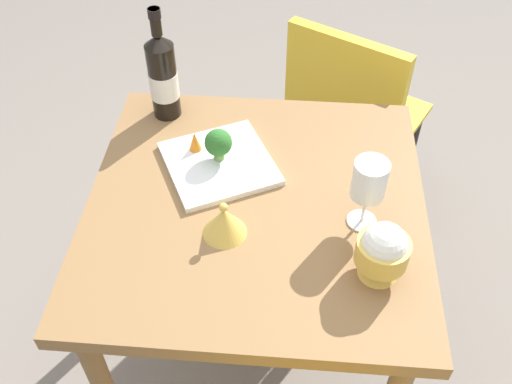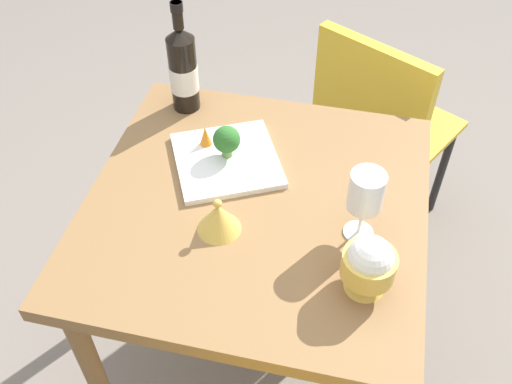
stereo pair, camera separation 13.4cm
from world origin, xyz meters
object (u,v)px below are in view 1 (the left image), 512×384
rice_bowl (383,251)px  carrot_garnish_left (195,141)px  rice_bowl_lid (224,221)px  wine_bottle (163,76)px  serving_plate (219,163)px  chair_by_wall (349,111)px  wine_glass (369,181)px  broccoli_floret (218,143)px

rice_bowl → carrot_garnish_left: size_ratio=2.65×
rice_bowl_lid → carrot_garnish_left: size_ratio=1.87×
wine_bottle → serving_plate: wine_bottle is taller
chair_by_wall → wine_glass: wine_glass is taller
rice_bowl → rice_bowl_lid: bearing=165.6°
carrot_garnish_left → rice_bowl: bearing=-37.9°
rice_bowl_lid → carrot_garnish_left: rice_bowl_lid is taller
carrot_garnish_left → wine_bottle: bearing=122.9°
wine_bottle → rice_bowl_lid: 0.47m
carrot_garnish_left → wine_glass: bearing=-25.7°
rice_bowl → serving_plate: size_ratio=0.42×
wine_glass → serving_plate: size_ratio=0.53×
chair_by_wall → broccoli_floret: size_ratio=9.91×
serving_plate → broccoli_floret: bearing=94.1°
rice_bowl → serving_plate: bearing=141.1°
wine_glass → broccoli_floret: 0.39m
rice_bowl_lid → carrot_garnish_left: 0.28m
wine_bottle → rice_bowl_lid: bearing=-63.4°
wine_bottle → carrot_garnish_left: bearing=-57.1°
rice_bowl → carrot_garnish_left: (-0.44, 0.34, -0.03)m
chair_by_wall → rice_bowl: 0.89m
chair_by_wall → wine_glass: size_ratio=4.75×
wine_glass → rice_bowl: 0.15m
rice_bowl_lid → serving_plate: rice_bowl_lid is taller
wine_glass → carrot_garnish_left: 0.46m
chair_by_wall → rice_bowl: bearing=-60.7°
rice_bowl → carrot_garnish_left: 0.55m
broccoli_floret → wine_bottle: bearing=131.5°
rice_bowl → rice_bowl_lid: rice_bowl is taller
wine_bottle → broccoli_floret: (0.17, -0.19, -0.06)m
chair_by_wall → rice_bowl_lid: 0.86m
rice_bowl_lid → broccoli_floret: size_ratio=1.17×
wine_bottle → broccoli_floret: 0.26m
rice_bowl_lid → carrot_garnish_left: (-0.10, 0.25, 0.00)m
chair_by_wall → rice_bowl_lid: (-0.33, -0.75, 0.26)m
wine_glass → rice_bowl_lid: (-0.31, -0.06, -0.09)m
chair_by_wall → wine_bottle: 0.72m
wine_bottle → wine_glass: (0.51, -0.36, 0.01)m
chair_by_wall → serving_plate: bearing=-95.3°
wine_glass → serving_plate: bearing=155.5°
wine_glass → rice_bowl_lid: size_ratio=1.79×
chair_by_wall → carrot_garnish_left: (-0.43, -0.50, 0.27)m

